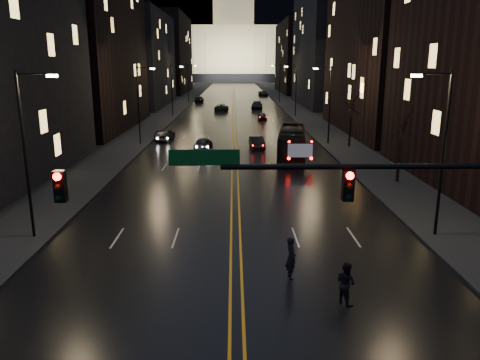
{
  "coord_description": "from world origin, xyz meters",
  "views": [
    {
      "loc": [
        -0.09,
        -14.13,
        9.33
      ],
      "look_at": [
        0.25,
        10.65,
        3.11
      ],
      "focal_mm": 35.0,
      "sensor_mm": 36.0,
      "label": 1
    }
  ],
  "objects_px": {
    "traffic_signal": "(423,200)",
    "bus": "(292,143)",
    "receding_car_a": "(257,143)",
    "pedestrian_a": "(291,258)",
    "pedestrian_b": "(346,283)",
    "oncoming_car_b": "(165,136)",
    "oncoming_car_a": "(203,144)"
  },
  "relations": [
    {
      "from": "traffic_signal",
      "to": "bus",
      "type": "height_order",
      "value": "traffic_signal"
    },
    {
      "from": "bus",
      "to": "receding_car_a",
      "type": "height_order",
      "value": "bus"
    },
    {
      "from": "pedestrian_a",
      "to": "pedestrian_b",
      "type": "height_order",
      "value": "pedestrian_a"
    },
    {
      "from": "pedestrian_b",
      "to": "traffic_signal",
      "type": "bearing_deg",
      "value": 175.67
    },
    {
      "from": "traffic_signal",
      "to": "oncoming_car_b",
      "type": "bearing_deg",
      "value": 108.64
    },
    {
      "from": "pedestrian_a",
      "to": "pedestrian_b",
      "type": "bearing_deg",
      "value": -151.86
    },
    {
      "from": "receding_car_a",
      "to": "pedestrian_b",
      "type": "bearing_deg",
      "value": -91.3
    },
    {
      "from": "receding_car_a",
      "to": "bus",
      "type": "bearing_deg",
      "value": -60.38
    },
    {
      "from": "traffic_signal",
      "to": "pedestrian_b",
      "type": "xyz_separation_m",
      "value": [
        -1.58,
        2.73,
        -4.22
      ]
    },
    {
      "from": "bus",
      "to": "oncoming_car_b",
      "type": "relative_size",
      "value": 2.52
    },
    {
      "from": "oncoming_car_a",
      "to": "pedestrian_b",
      "type": "relative_size",
      "value": 2.35
    },
    {
      "from": "bus",
      "to": "traffic_signal",
      "type": "bearing_deg",
      "value": -82.15
    },
    {
      "from": "receding_car_a",
      "to": "pedestrian_a",
      "type": "xyz_separation_m",
      "value": [
        -0.08,
        -32.42,
        0.28
      ]
    },
    {
      "from": "traffic_signal",
      "to": "pedestrian_a",
      "type": "relative_size",
      "value": 8.98
    },
    {
      "from": "pedestrian_b",
      "to": "pedestrian_a",
      "type": "bearing_deg",
      "value": 5.52
    },
    {
      "from": "traffic_signal",
      "to": "pedestrian_b",
      "type": "height_order",
      "value": "traffic_signal"
    },
    {
      "from": "oncoming_car_b",
      "to": "pedestrian_a",
      "type": "height_order",
      "value": "pedestrian_a"
    },
    {
      "from": "oncoming_car_a",
      "to": "receding_car_a",
      "type": "distance_m",
      "value": 5.98
    },
    {
      "from": "oncoming_car_a",
      "to": "receding_car_a",
      "type": "relative_size",
      "value": 1.01
    },
    {
      "from": "receding_car_a",
      "to": "pedestrian_a",
      "type": "relative_size",
      "value": 2.14
    },
    {
      "from": "oncoming_car_b",
      "to": "pedestrian_b",
      "type": "xyz_separation_m",
      "value": [
        12.83,
        -39.99,
        0.17
      ]
    },
    {
      "from": "receding_car_a",
      "to": "pedestrian_b",
      "type": "xyz_separation_m",
      "value": [
        1.83,
        -34.69,
        0.2
      ]
    },
    {
      "from": "bus",
      "to": "receding_car_a",
      "type": "distance_m",
      "value": 5.97
    },
    {
      "from": "receding_car_a",
      "to": "pedestrian_b",
      "type": "height_order",
      "value": "pedestrian_b"
    },
    {
      "from": "oncoming_car_b",
      "to": "receding_car_a",
      "type": "xyz_separation_m",
      "value": [
        11.0,
        -5.3,
        -0.03
      ]
    },
    {
      "from": "traffic_signal",
      "to": "oncoming_car_b",
      "type": "height_order",
      "value": "traffic_signal"
    },
    {
      "from": "oncoming_car_a",
      "to": "receding_car_a",
      "type": "height_order",
      "value": "oncoming_car_a"
    },
    {
      "from": "oncoming_car_b",
      "to": "traffic_signal",
      "type": "bearing_deg",
      "value": 116.2
    },
    {
      "from": "pedestrian_b",
      "to": "oncoming_car_a",
      "type": "bearing_deg",
      "value": -21.55
    },
    {
      "from": "receding_car_a",
      "to": "oncoming_car_b",
      "type": "bearing_deg",
      "value": 149.98
    },
    {
      "from": "bus",
      "to": "pedestrian_a",
      "type": "relative_size",
      "value": 5.65
    },
    {
      "from": "oncoming_car_a",
      "to": "oncoming_car_b",
      "type": "distance_m",
      "value": 7.76
    }
  ]
}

